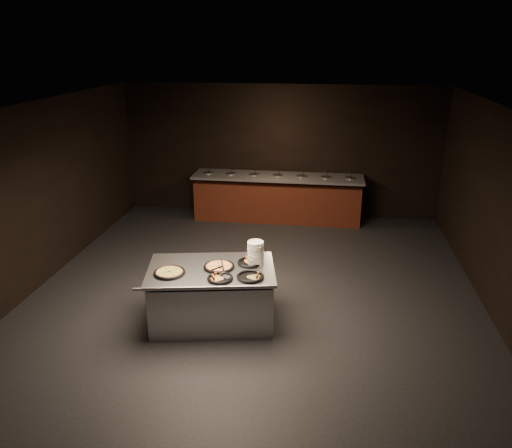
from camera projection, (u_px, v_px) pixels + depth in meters
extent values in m
cube|color=black|center=(254.00, 295.00, 7.86)|extent=(7.00, 8.00, 0.01)
cube|color=black|center=(254.00, 108.00, 6.85)|extent=(7.00, 8.00, 0.01)
cube|color=black|center=(280.00, 151.00, 11.07)|extent=(7.00, 0.01, 2.90)
cube|color=black|center=(174.00, 381.00, 3.64)|extent=(7.00, 0.01, 2.90)
cube|color=black|center=(33.00, 198.00, 7.82)|extent=(0.01, 8.00, 2.90)
cube|color=black|center=(504.00, 219.00, 6.89)|extent=(0.01, 8.00, 2.90)
cube|color=#5A2815|center=(277.00, 201.00, 11.03)|extent=(3.60, 0.75, 0.85)
cube|color=slate|center=(278.00, 177.00, 10.84)|extent=(3.70, 0.83, 0.05)
cube|color=#361F0C|center=(277.00, 217.00, 11.16)|extent=(3.60, 0.69, 0.08)
cylinder|color=#BBBDC2|center=(208.00, 174.00, 11.04)|extent=(0.22, 0.22, 0.08)
cylinder|color=#507F32|center=(208.00, 173.00, 11.03)|extent=(0.19, 0.19, 0.02)
cylinder|color=black|center=(209.00, 169.00, 10.98)|extent=(0.04, 0.10, 0.19)
cylinder|color=#BBBDC2|center=(231.00, 175.00, 10.97)|extent=(0.22, 0.22, 0.08)
cylinder|color=#507F32|center=(231.00, 174.00, 10.96)|extent=(0.19, 0.19, 0.02)
cylinder|color=black|center=(232.00, 170.00, 10.91)|extent=(0.04, 0.10, 0.19)
cylinder|color=#BBBDC2|center=(254.00, 176.00, 10.90)|extent=(0.22, 0.22, 0.08)
cylinder|color=#507F32|center=(254.00, 175.00, 10.90)|extent=(0.19, 0.19, 0.02)
cylinder|color=black|center=(255.00, 171.00, 10.84)|extent=(0.04, 0.10, 0.19)
cylinder|color=#BBBDC2|center=(278.00, 177.00, 10.84)|extent=(0.22, 0.22, 0.08)
cylinder|color=#507F32|center=(278.00, 175.00, 10.83)|extent=(0.19, 0.19, 0.02)
cylinder|color=black|center=(279.00, 172.00, 10.77)|extent=(0.04, 0.10, 0.19)
cylinder|color=#BBBDC2|center=(302.00, 177.00, 10.77)|extent=(0.22, 0.22, 0.08)
cylinder|color=#507F32|center=(302.00, 176.00, 10.76)|extent=(0.19, 0.19, 0.02)
cylinder|color=black|center=(303.00, 173.00, 10.71)|extent=(0.04, 0.10, 0.19)
cylinder|color=#BBBDC2|center=(326.00, 178.00, 10.70)|extent=(0.22, 0.22, 0.08)
cylinder|color=#507F32|center=(326.00, 177.00, 10.69)|extent=(0.19, 0.19, 0.02)
cylinder|color=black|center=(327.00, 174.00, 10.64)|extent=(0.04, 0.10, 0.19)
cylinder|color=#BBBDC2|center=(350.00, 179.00, 10.63)|extent=(0.22, 0.22, 0.08)
cylinder|color=#507F32|center=(350.00, 178.00, 10.62)|extent=(0.19, 0.19, 0.02)
cylinder|color=black|center=(352.00, 175.00, 10.57)|extent=(0.04, 0.10, 0.19)
cube|color=#BBBDC2|center=(212.00, 298.00, 7.01)|extent=(1.82, 1.30, 0.75)
cube|color=#BBBDC2|center=(211.00, 270.00, 6.86)|extent=(1.91, 1.39, 0.04)
cylinder|color=#BBBDC2|center=(201.00, 288.00, 6.35)|extent=(1.72, 0.36, 0.04)
cylinder|color=white|center=(256.00, 253.00, 6.94)|extent=(0.23, 0.23, 0.33)
cylinder|color=black|center=(169.00, 273.00, 6.70)|extent=(0.40, 0.40, 0.01)
torus|color=black|center=(169.00, 272.00, 6.70)|extent=(0.42, 0.42, 0.04)
torus|color=brown|center=(169.00, 272.00, 6.69)|extent=(0.36, 0.36, 0.03)
cylinder|color=#D2BA54|center=(169.00, 272.00, 6.70)|extent=(0.32, 0.32, 0.02)
cube|color=black|center=(169.00, 272.00, 6.69)|extent=(0.22, 0.24, 0.00)
cube|color=black|center=(169.00, 272.00, 6.69)|extent=(0.24, 0.22, 0.00)
cylinder|color=black|center=(219.00, 267.00, 6.88)|extent=(0.40, 0.40, 0.01)
torus|color=black|center=(219.00, 266.00, 6.87)|extent=(0.43, 0.43, 0.04)
torus|color=brown|center=(219.00, 266.00, 6.87)|extent=(0.36, 0.36, 0.03)
cylinder|color=gold|center=(219.00, 266.00, 6.87)|extent=(0.32, 0.32, 0.02)
cube|color=black|center=(219.00, 266.00, 6.87)|extent=(0.10, 0.31, 0.00)
cube|color=black|center=(219.00, 266.00, 6.87)|extent=(0.31, 0.10, 0.00)
cylinder|color=black|center=(250.00, 263.00, 7.00)|extent=(0.32, 0.32, 0.01)
torus|color=black|center=(250.00, 262.00, 7.00)|extent=(0.35, 0.35, 0.04)
cylinder|color=black|center=(220.00, 279.00, 6.54)|extent=(0.32, 0.32, 0.01)
torus|color=black|center=(220.00, 278.00, 6.54)|extent=(0.34, 0.34, 0.04)
cylinder|color=black|center=(250.00, 277.00, 6.59)|extent=(0.34, 0.34, 0.01)
torus|color=black|center=(250.00, 276.00, 6.58)|extent=(0.37, 0.37, 0.04)
cube|color=#BBBDC2|center=(219.00, 265.00, 6.90)|extent=(0.12, 0.13, 0.00)
cylinder|color=black|center=(222.00, 265.00, 6.75)|extent=(0.09, 0.17, 0.13)
cylinder|color=#BBBDC2|center=(221.00, 266.00, 6.83)|extent=(0.05, 0.09, 0.08)
cube|color=#BBBDC2|center=(226.00, 277.00, 6.57)|extent=(0.14, 0.13, 0.00)
cylinder|color=black|center=(217.00, 268.00, 6.63)|extent=(0.18, 0.12, 0.13)
cylinder|color=#BBBDC2|center=(222.00, 273.00, 6.60)|extent=(0.10, 0.06, 0.08)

